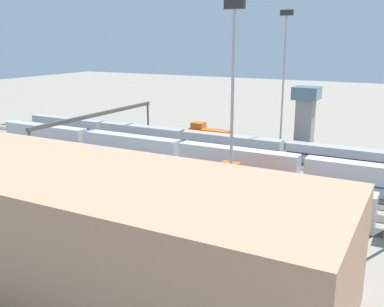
% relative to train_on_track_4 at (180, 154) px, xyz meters
% --- Properties ---
extents(ground_plane, '(400.00, 400.00, 0.00)m').
position_rel_train_on_track_4_xyz_m(ground_plane, '(-1.09, -2.50, -2.58)').
color(ground_plane, gray).
extents(track_bed_0, '(140.00, 2.80, 0.12)m').
position_rel_train_on_track_4_xyz_m(track_bed_0, '(-1.09, -20.00, -2.52)').
color(track_bed_0, '#4C443D').
rests_on(track_bed_0, ground_plane).
extents(track_bed_1, '(140.00, 2.80, 0.12)m').
position_rel_train_on_track_4_xyz_m(track_bed_1, '(-1.09, -15.00, -2.52)').
color(track_bed_1, '#3D3833').
rests_on(track_bed_1, ground_plane).
extents(track_bed_2, '(140.00, 2.80, 0.12)m').
position_rel_train_on_track_4_xyz_m(track_bed_2, '(-1.09, -10.00, -2.52)').
color(track_bed_2, '#4C443D').
rests_on(track_bed_2, ground_plane).
extents(track_bed_3, '(140.00, 2.80, 0.12)m').
position_rel_train_on_track_4_xyz_m(track_bed_3, '(-1.09, -5.00, -2.52)').
color(track_bed_3, '#4C443D').
rests_on(track_bed_3, ground_plane).
extents(track_bed_4, '(140.00, 2.80, 0.12)m').
position_rel_train_on_track_4_xyz_m(track_bed_4, '(-1.09, 0.00, -2.52)').
color(track_bed_4, '#3D3833').
rests_on(track_bed_4, ground_plane).
extents(track_bed_5, '(140.00, 2.80, 0.12)m').
position_rel_train_on_track_4_xyz_m(track_bed_5, '(-1.09, 5.00, -2.52)').
color(track_bed_5, '#4C443D').
rests_on(track_bed_5, ground_plane).
extents(track_bed_6, '(140.00, 2.80, 0.12)m').
position_rel_train_on_track_4_xyz_m(track_bed_6, '(-1.09, 10.00, -2.52)').
color(track_bed_6, '#3D3833').
rests_on(track_bed_6, ground_plane).
extents(track_bed_7, '(140.00, 2.80, 0.12)m').
position_rel_train_on_track_4_xyz_m(track_bed_7, '(-1.09, 15.00, -2.52)').
color(track_bed_7, '#3D3833').
rests_on(track_bed_7, ground_plane).
extents(train_on_track_4, '(95.60, 3.06, 5.00)m').
position_rel_train_on_track_4_xyz_m(train_on_track_4, '(0.00, 0.00, 0.00)').
color(train_on_track_4, silver).
rests_on(train_on_track_4, ground_plane).
extents(train_on_track_0, '(10.00, 3.00, 5.00)m').
position_rel_train_on_track_4_xyz_m(train_on_track_0, '(3.51, -20.00, -0.42)').
color(train_on_track_0, '#D85914').
rests_on(train_on_track_0, ground_plane).
extents(train_on_track_1, '(95.60, 3.06, 3.80)m').
position_rel_train_on_track_4_xyz_m(train_on_track_1, '(7.59, -15.00, -0.57)').
color(train_on_track_1, '#A8AAB2').
rests_on(train_on_track_1, ground_plane).
extents(train_on_track_6, '(10.00, 3.00, 5.00)m').
position_rel_train_on_track_4_xyz_m(train_on_track_6, '(-17.58, 10.00, -0.42)').
color(train_on_track_6, '#D85914').
rests_on(train_on_track_6, ground_plane).
extents(train_on_track_7, '(119.80, 3.00, 5.00)m').
position_rel_train_on_track_4_xyz_m(train_on_track_7, '(-2.02, 15.00, 0.04)').
color(train_on_track_7, '#B7BABF').
rests_on(train_on_track_7, ground_plane).
extents(light_mast_0, '(2.80, 0.70, 30.61)m').
position_rel_train_on_track_4_xyz_m(light_mast_0, '(-13.20, -23.29, 16.60)').
color(light_mast_0, '#9EA0A5').
rests_on(light_mast_0, ground_plane).
extents(light_mast_1, '(2.80, 0.70, 29.43)m').
position_rel_train_on_track_4_xyz_m(light_mast_1, '(-18.43, 17.78, 15.96)').
color(light_mast_1, '#9EA0A5').
rests_on(light_mast_1, ground_plane).
extents(signal_gantry, '(0.70, 40.00, 8.80)m').
position_rel_train_on_track_4_xyz_m(signal_gantry, '(22.17, -2.50, 5.15)').
color(signal_gantry, '#4C4742').
rests_on(signal_gantry, ground_plane).
extents(maintenance_shed, '(55.48, 17.90, 11.84)m').
position_rel_train_on_track_4_xyz_m(maintenance_shed, '(-10.74, 41.04, 3.34)').
color(maintenance_shed, tan).
rests_on(maintenance_shed, ground_plane).
extents(control_tower, '(6.00, 6.00, 13.57)m').
position_rel_train_on_track_4_xyz_m(control_tower, '(-16.22, -32.84, 5.35)').
color(control_tower, gray).
rests_on(control_tower, ground_plane).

